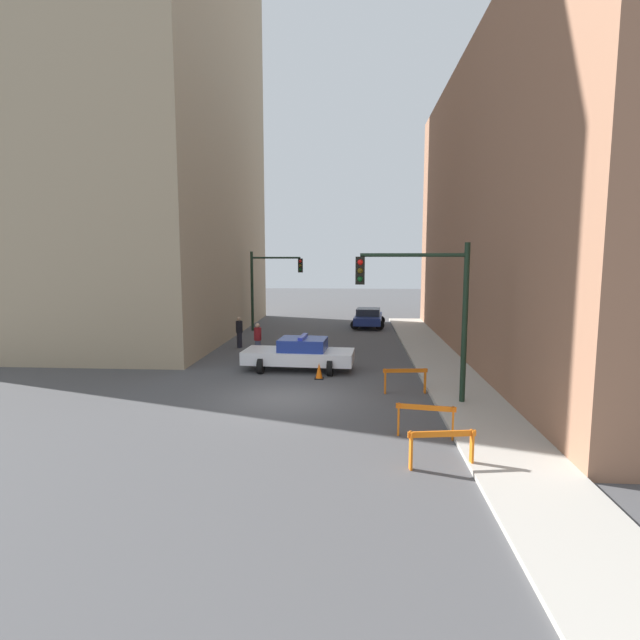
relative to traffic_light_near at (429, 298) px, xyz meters
name	(u,v)px	position (x,y,z in m)	size (l,w,h in m)	color
ground_plane	(286,398)	(-4.73, 0.37, -3.53)	(120.00, 120.00, 0.00)	#4C4C4F
sidewalk_right	(469,400)	(1.47, 0.37, -3.47)	(2.40, 44.00, 0.12)	#B2ADA3
building_corner_left	(120,126)	(-16.73, 14.37, 9.24)	(14.00, 20.00, 25.53)	tan
building_right	(592,205)	(8.67, 8.37, 3.72)	(12.00, 28.00, 14.50)	#93664C
traffic_light_near	(429,298)	(0.00, 0.00, 0.00)	(3.64, 0.35, 5.20)	black
traffic_light_far	(269,279)	(-8.03, 16.06, -0.13)	(3.44, 0.35, 5.20)	black
police_car	(300,354)	(-4.73, 4.68, -2.81)	(4.82, 2.58, 1.52)	white
parked_car_near	(368,317)	(-1.44, 18.33, -2.86)	(2.49, 4.42, 1.31)	navy
pedestrian_crossing	(258,339)	(-7.10, 7.43, -2.67)	(0.43, 0.43, 1.66)	#474C66
pedestrian_corner	(239,332)	(-8.56, 9.81, -2.67)	(0.46, 0.46, 1.66)	black
barrier_front	(442,443)	(-0.37, -5.10, -2.91)	(1.59, 0.39, 0.90)	orange
barrier_mid	(426,415)	(-0.46, -3.10, -2.91)	(1.59, 0.40, 0.90)	orange
barrier_back	(405,376)	(-0.57, 1.29, -2.91)	(1.59, 0.34, 0.90)	orange
traffic_cone	(319,371)	(-3.79, 3.21, -3.21)	(0.36, 0.36, 0.66)	black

